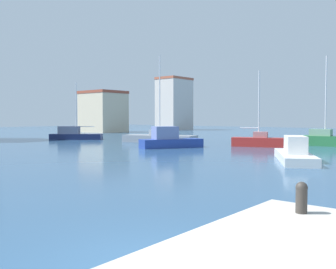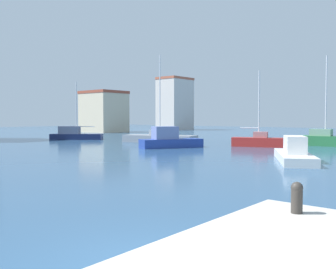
# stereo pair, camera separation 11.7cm
# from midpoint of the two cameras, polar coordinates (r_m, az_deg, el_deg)

# --- Properties ---
(water) EXTENTS (160.00, 160.00, 0.00)m
(water) POSITION_cam_midpoint_polar(r_m,az_deg,el_deg) (32.03, -11.06, -2.34)
(water) COLOR #2D5175
(water) RESTS_ON ground
(mooring_bollard) EXTENTS (0.23, 0.23, 0.61)m
(mooring_bollard) POSITION_cam_midpoint_polar(r_m,az_deg,el_deg) (7.83, 19.03, -8.75)
(mooring_bollard) COLOR #38332D
(mooring_bollard) RESTS_ON pier_quay
(sailboat_grey_center_channel) EXTENTS (4.87, 8.41, 9.49)m
(sailboat_grey_center_channel) POSITION_cam_midpoint_polar(r_m,az_deg,el_deg) (41.53, -1.28, -0.46)
(sailboat_grey_center_channel) COLOR gray
(sailboat_grey_center_channel) RESTS_ON water
(sailboat_green_distant_east) EXTENTS (1.88, 5.41, 8.56)m
(sailboat_green_distant_east) POSITION_cam_midpoint_polar(r_m,az_deg,el_deg) (39.10, 22.38, -0.64)
(sailboat_green_distant_east) COLOR #28703D
(sailboat_green_distant_east) RESTS_ON water
(sailboat_red_mid_harbor) EXTENTS (2.80, 4.99, 7.04)m
(sailboat_red_mid_harbor) POSITION_cam_midpoint_polar(r_m,az_deg,el_deg) (36.10, 13.40, -0.92)
(sailboat_red_mid_harbor) COLOR #B22823
(sailboat_red_mid_harbor) RESTS_ON water
(motorboat_blue_inner_mooring) EXTENTS (5.81, 4.18, 1.92)m
(motorboat_blue_inner_mooring) POSITION_cam_midpoint_polar(r_m,az_deg,el_deg) (34.11, 0.12, -0.84)
(motorboat_blue_inner_mooring) COLOR #233D93
(motorboat_blue_inner_mooring) RESTS_ON water
(motorboat_white_far_left) EXTENTS (6.98, 4.99, 1.59)m
(motorboat_white_far_left) POSITION_cam_midpoint_polar(r_m,az_deg,el_deg) (24.75, 18.39, -2.70)
(motorboat_white_far_left) COLOR white
(motorboat_white_far_left) RESTS_ON water
(sailboat_navy_far_right) EXTENTS (5.30, 5.95, 7.08)m
(sailboat_navy_far_right) POSITION_cam_midpoint_polar(r_m,az_deg,el_deg) (48.10, -14.00, 0.01)
(sailboat_navy_far_right) COLOR #19234C
(sailboat_navy_far_right) RESTS_ON water
(yacht_club) EXTENTS (6.38, 7.25, 7.57)m
(yacht_club) POSITION_cam_midpoint_polar(r_m,az_deg,el_deg) (71.09, -9.77, 3.42)
(yacht_club) COLOR beige
(yacht_club) RESTS_ON ground
(harbor_office) EXTENTS (7.11, 5.29, 11.38)m
(harbor_office) POSITION_cam_midpoint_polar(r_m,az_deg,el_deg) (82.98, 0.91, 4.64)
(harbor_office) COLOR beige
(harbor_office) RESTS_ON ground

